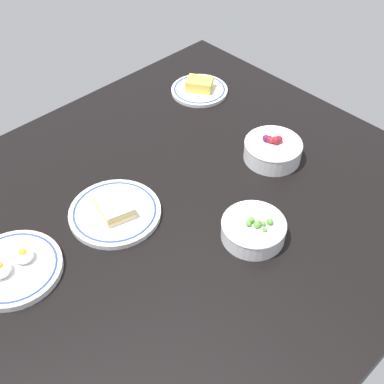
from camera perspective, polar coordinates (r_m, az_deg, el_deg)
name	(u,v)px	position (r cm, az deg, el deg)	size (l,w,h in cm)	color
dining_table	(192,203)	(130.24, 0.00, -1.26)	(118.55, 112.41, 4.00)	black
plate_sandwich	(115,211)	(125.23, -8.59, -2.12)	(22.37, 22.37, 4.56)	silver
plate_eggs	(13,268)	(119.43, -19.26, -7.95)	(21.26, 21.26, 5.14)	silver
bowl_berries	(273,150)	(139.90, 8.97, 4.68)	(15.65, 15.65, 7.16)	silver
plate_cheese	(199,89)	(165.25, 0.84, 11.43)	(17.86, 17.86, 4.51)	silver
bowl_peas	(253,229)	(119.04, 6.86, -4.12)	(15.09, 15.09, 5.90)	silver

